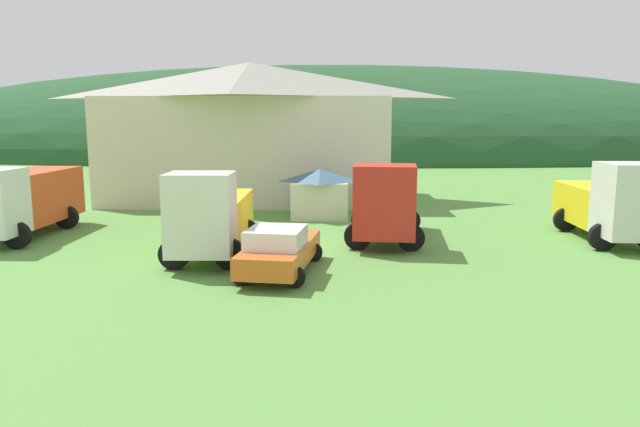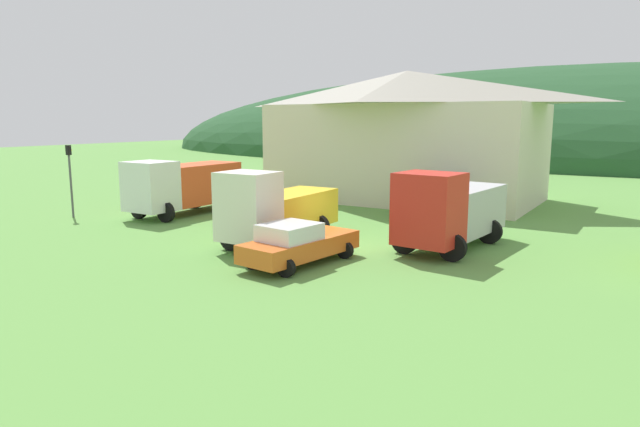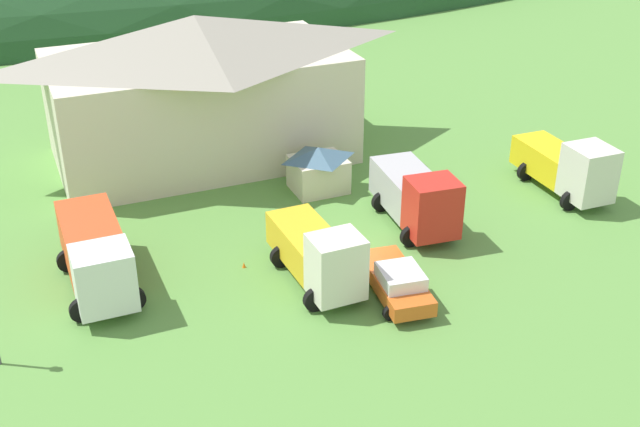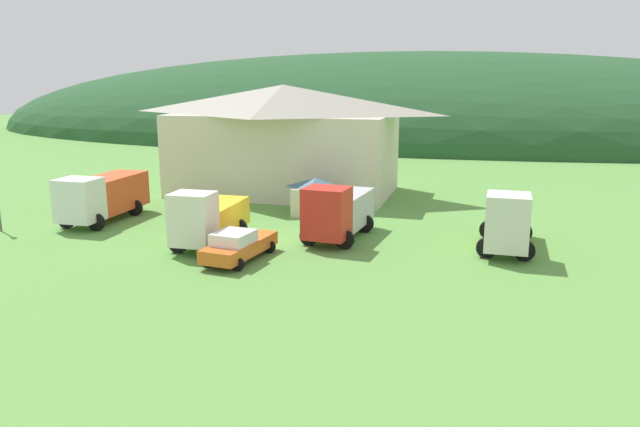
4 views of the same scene
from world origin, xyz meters
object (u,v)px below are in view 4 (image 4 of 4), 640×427
object	(u,v)px
play_shed_cream	(316,196)
flatbed_truck_yellow	(507,221)
heavy_rig_white	(102,195)
depot_building	(284,138)
traffic_cone_near_pickup	(188,231)
crane_truck_red	(338,211)
heavy_rig_striped	(208,218)
service_pickup_orange	(238,245)

from	to	relation	value
play_shed_cream	flatbed_truck_yellow	world-z (taller)	flatbed_truck_yellow
heavy_rig_white	depot_building	bearing A→B (deg)	146.80
traffic_cone_near_pickup	crane_truck_red	bearing A→B (deg)	3.05
crane_truck_red	heavy_rig_striped	bearing A→B (deg)	-58.97
crane_truck_red	service_pickup_orange	distance (m)	6.91
crane_truck_red	service_pickup_orange	xyz separation A→B (m)	(-4.02, -5.55, -0.90)
heavy_rig_striped	traffic_cone_near_pickup	distance (m)	4.20
depot_building	heavy_rig_striped	world-z (taller)	depot_building
depot_building	play_shed_cream	size ratio (longest dim) A/B	5.87
heavy_rig_striped	traffic_cone_near_pickup	world-z (taller)	heavy_rig_striped
depot_building	play_shed_cream	world-z (taller)	depot_building
depot_building	traffic_cone_near_pickup	distance (m)	14.54
service_pickup_orange	traffic_cone_near_pickup	size ratio (longest dim) A/B	9.62
depot_building	play_shed_cream	distance (m)	9.22
play_shed_cream	service_pickup_orange	world-z (taller)	play_shed_cream
heavy_rig_striped	traffic_cone_near_pickup	size ratio (longest dim) A/B	12.05
crane_truck_red	flatbed_truck_yellow	world-z (taller)	flatbed_truck_yellow
service_pickup_orange	traffic_cone_near_pickup	xyz separation A→B (m)	(-5.51, 5.04, -0.83)
play_shed_cream	depot_building	bearing A→B (deg)	123.02
heavy_rig_striped	flatbed_truck_yellow	xyz separation A→B (m)	(16.40, 3.29, 0.09)
heavy_rig_striped	crane_truck_red	size ratio (longest dim) A/B	0.98
heavy_rig_white	flatbed_truck_yellow	bearing A→B (deg)	89.38
heavy_rig_white	crane_truck_red	size ratio (longest dim) A/B	1.07
depot_building	traffic_cone_near_pickup	xyz separation A→B (m)	(-1.83, -13.70, -4.52)
play_shed_cream	heavy_rig_white	distance (m)	14.31
heavy_rig_striped	service_pickup_orange	bearing A→B (deg)	49.61
heavy_rig_striped	service_pickup_orange	xyz separation A→B (m)	(2.80, -2.28, -0.80)
crane_truck_red	flatbed_truck_yellow	distance (m)	9.58
flatbed_truck_yellow	crane_truck_red	bearing A→B (deg)	-88.65
flatbed_truck_yellow	service_pickup_orange	distance (m)	14.72
flatbed_truck_yellow	service_pickup_orange	size ratio (longest dim) A/B	1.29
crane_truck_red	service_pickup_orange	size ratio (longest dim) A/B	1.28
traffic_cone_near_pickup	heavy_rig_white	bearing A→B (deg)	172.86
heavy_rig_striped	traffic_cone_near_pickup	xyz separation A→B (m)	(-2.72, 2.76, -1.63)
depot_building	crane_truck_red	size ratio (longest dim) A/B	2.75
heavy_rig_white	traffic_cone_near_pickup	bearing A→B (deg)	82.92
play_shed_cream	traffic_cone_near_pickup	distance (m)	9.28
service_pickup_orange	traffic_cone_near_pickup	world-z (taller)	service_pickup_orange
traffic_cone_near_pickup	play_shed_cream	bearing A→B (deg)	44.49
heavy_rig_striped	traffic_cone_near_pickup	bearing A→B (deg)	-136.76
heavy_rig_white	traffic_cone_near_pickup	world-z (taller)	heavy_rig_white
play_shed_cream	flatbed_truck_yellow	bearing A→B (deg)	-25.22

